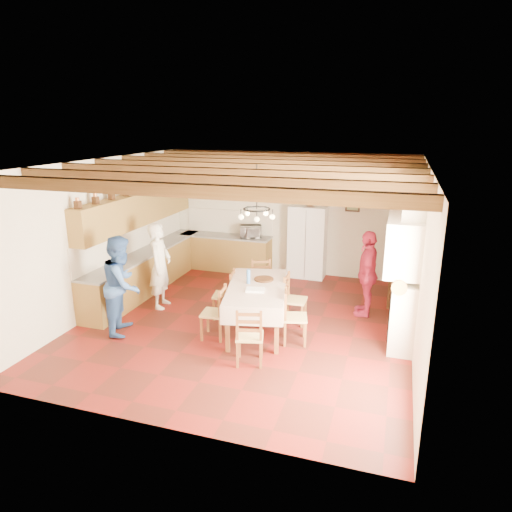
{
  "coord_description": "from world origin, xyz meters",
  "views": [
    {
      "loc": [
        2.59,
        -7.53,
        3.69
      ],
      "look_at": [
        0.1,
        0.3,
        1.25
      ],
      "focal_mm": 32.0,
      "sensor_mm": 36.0,
      "label": 1
    }
  ],
  "objects": [
    {
      "name": "lower_cabinets_back",
      "position": [
        -1.55,
        2.95,
        0.43
      ],
      "size": [
        2.3,
        0.6,
        0.86
      ],
      "primitive_type": "cube",
      "color": "olive",
      "rests_on": "ground"
    },
    {
      "name": "hutch",
      "position": [
        2.75,
        2.04,
        1.04
      ],
      "size": [
        0.48,
        1.15,
        2.08
      ],
      "primitive_type": null,
      "rotation": [
        0.0,
        0.0,
        -0.0
      ],
      "color": "#321D0F",
      "rests_on": "floor"
    },
    {
      "name": "ceiling",
      "position": [
        0.0,
        0.0,
        3.01
      ],
      "size": [
        6.0,
        6.5,
        0.02
      ],
      "primitive_type": "cube",
      "color": "white",
      "rests_on": "ground"
    },
    {
      "name": "person_woman_blue",
      "position": [
        -2.0,
        -0.97,
        0.89
      ],
      "size": [
        0.9,
        1.03,
        1.78
      ],
      "primitive_type": "imported",
      "rotation": [
        0.0,
        0.0,
        1.87
      ],
      "color": "#355DA4",
      "rests_on": "floor"
    },
    {
      "name": "countertop_back",
      "position": [
        -1.55,
        2.95,
        0.88
      ],
      "size": [
        2.34,
        0.62,
        0.04
      ],
      "primitive_type": "cube",
      "color": "gray",
      "rests_on": "lower_cabinets_back"
    },
    {
      "name": "backsplash_back",
      "position": [
        -1.55,
        3.23,
        1.2
      ],
      "size": [
        2.3,
        0.03,
        0.6
      ],
      "primitive_type": "cube",
      "color": "silver",
      "rests_on": "ground"
    },
    {
      "name": "person_woman_red",
      "position": [
        2.11,
        1.11,
        0.85
      ],
      "size": [
        0.44,
        1.01,
        1.7
      ],
      "primitive_type": "imported",
      "rotation": [
        0.0,
        0.0,
        -1.55
      ],
      "color": "#C02647",
      "rests_on": "floor"
    },
    {
      "name": "microwave",
      "position": [
        -0.88,
        2.95,
        1.05
      ],
      "size": [
        0.61,
        0.5,
        0.29
      ],
      "primitive_type": "imported",
      "rotation": [
        0.0,
        0.0,
        0.32
      ],
      "color": "silver",
      "rests_on": "countertop_back"
    },
    {
      "name": "chair_end_near",
      "position": [
        0.54,
        -1.4,
        0.48
      ],
      "size": [
        0.51,
        0.49,
        0.96
      ],
      "primitive_type": null,
      "rotation": [
        0.0,
        0.0,
        3.4
      ],
      "color": "brown",
      "rests_on": "floor"
    },
    {
      "name": "wall_left",
      "position": [
        -3.01,
        0.0,
        1.5
      ],
      "size": [
        0.02,
        6.5,
        3.0
      ],
      "primitive_type": "cube",
      "color": "beige",
      "rests_on": "ground"
    },
    {
      "name": "chair_end_far",
      "position": [
        0.03,
        0.89,
        0.48
      ],
      "size": [
        0.54,
        0.53,
        0.96
      ],
      "primitive_type": null,
      "rotation": [
        0.0,
        0.0,
        0.38
      ],
      "color": "brown",
      "rests_on": "floor"
    },
    {
      "name": "floor",
      "position": [
        0.0,
        0.0,
        -0.01
      ],
      "size": [
        6.0,
        6.5,
        0.02
      ],
      "primitive_type": "cube",
      "color": "#4E1B13",
      "rests_on": "ground"
    },
    {
      "name": "wall_front",
      "position": [
        0.0,
        -3.26,
        1.5
      ],
      "size": [
        6.0,
        0.02,
        3.0
      ],
      "primitive_type": "cube",
      "color": "beige",
      "rests_on": "ground"
    },
    {
      "name": "dining_table",
      "position": [
        0.28,
        -0.22,
        0.77
      ],
      "size": [
        1.4,
        2.13,
        0.86
      ],
      "rotation": [
        0.0,
        0.0,
        0.22
      ],
      "color": "beige",
      "rests_on": "floor"
    },
    {
      "name": "wall_right",
      "position": [
        3.01,
        0.0,
        1.5
      ],
      "size": [
        0.02,
        6.5,
        3.0
      ],
      "primitive_type": "cube",
      "color": "beige",
      "rests_on": "ground"
    },
    {
      "name": "refrigerator",
      "position": [
        0.55,
        3.1,
        0.88
      ],
      "size": [
        0.89,
        0.74,
        1.76
      ],
      "primitive_type": "cube",
      "rotation": [
        0.0,
        0.0,
        -0.02
      ],
      "color": "white",
      "rests_on": "floor"
    },
    {
      "name": "backsplash_left",
      "position": [
        -2.98,
        1.05,
        1.2
      ],
      "size": [
        0.03,
        4.3,
        0.6
      ],
      "primitive_type": "cube",
      "color": "silver",
      "rests_on": "ground"
    },
    {
      "name": "wall_back",
      "position": [
        0.0,
        3.26,
        1.5
      ],
      "size": [
        6.0,
        0.02,
        3.0
      ],
      "primitive_type": "cube",
      "color": "beige",
      "rests_on": "ground"
    },
    {
      "name": "ceiling_beams",
      "position": [
        0.0,
        0.0,
        2.91
      ],
      "size": [
        6.0,
        6.3,
        0.16
      ],
      "primitive_type": null,
      "color": "#35200B",
      "rests_on": "ground"
    },
    {
      "name": "chair_left_far",
      "position": [
        -0.49,
        0.11,
        0.48
      ],
      "size": [
        0.47,
        0.48,
        0.96
      ],
      "primitive_type": null,
      "rotation": [
        0.0,
        0.0,
        -1.4
      ],
      "color": "brown",
      "rests_on": "floor"
    },
    {
      "name": "lower_cabinets_left",
      "position": [
        -2.7,
        1.05,
        0.43
      ],
      "size": [
        0.6,
        4.3,
        0.86
      ],
      "primitive_type": "cube",
      "color": "olive",
      "rests_on": "ground"
    },
    {
      "name": "chandelier",
      "position": [
        0.28,
        -0.22,
        2.25
      ],
      "size": [
        0.47,
        0.47,
        0.03
      ],
      "primitive_type": "torus",
      "color": "black",
      "rests_on": "ground"
    },
    {
      "name": "upper_cabinets",
      "position": [
        -2.83,
        1.05,
        1.85
      ],
      "size": [
        0.35,
        4.2,
        0.7
      ],
      "primitive_type": "cube",
      "color": "olive",
      "rests_on": "ground"
    },
    {
      "name": "chair_right_far",
      "position": [
        0.88,
        0.28,
        0.48
      ],
      "size": [
        0.41,
        0.43,
        0.96
      ],
      "primitive_type": null,
      "rotation": [
        0.0,
        0.0,
        1.6
      ],
      "color": "brown",
      "rests_on": "floor"
    },
    {
      "name": "chair_left_near",
      "position": [
        -0.35,
        -0.74,
        0.48
      ],
      "size": [
        0.44,
        0.46,
        0.96
      ],
      "primitive_type": null,
      "rotation": [
        0.0,
        0.0,
        -1.47
      ],
      "color": "brown",
      "rests_on": "floor"
    },
    {
      "name": "countertop_left",
      "position": [
        -2.7,
        1.05,
        0.88
      ],
      "size": [
        0.62,
        4.3,
        0.04
      ],
      "primitive_type": "cube",
      "color": "gray",
      "rests_on": "lower_cabinets_left"
    },
    {
      "name": "wall_picture",
      "position": [
        1.55,
        3.23,
        1.85
      ],
      "size": [
        0.34,
        0.03,
        0.42
      ],
      "primitive_type": "cube",
      "color": "black",
      "rests_on": "ground"
    },
    {
      "name": "person_man",
      "position": [
        -1.92,
        0.24,
        0.88
      ],
      "size": [
        0.51,
        0.7,
        1.76
      ],
      "primitive_type": "imported",
      "rotation": [
        0.0,
        0.0,
        1.72
      ],
      "color": "white",
      "rests_on": "floor"
    },
    {
      "name": "fridge_vase",
      "position": [
        0.57,
        3.1,
        1.9
      ],
      "size": [
        0.34,
        0.34,
        0.29
      ],
      "primitive_type": "imported",
      "rotation": [
        0.0,
        0.0,
        0.3
      ],
      "color": "#321D0F",
      "rests_on": "refrigerator"
    },
    {
      "name": "fireplace",
      "position": [
        2.72,
        0.2,
        1.4
      ],
      "size": [
        0.56,
        1.6,
        2.8
      ],
      "primitive_type": null,
      "color": "beige",
      "rests_on": "ground"
    },
    {
      "name": "chair_right_near",
      "position": [
        1.06,
        -0.49,
        0.48
      ],
      "size": [
        0.49,
        0.5,
        0.96
      ],
      "primitive_type": null,
      "rotation": [
        0.0,
        0.0,
        1.81
      ],
      "color": "brown",
      "rests_on": "floor"
    }
  ]
}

